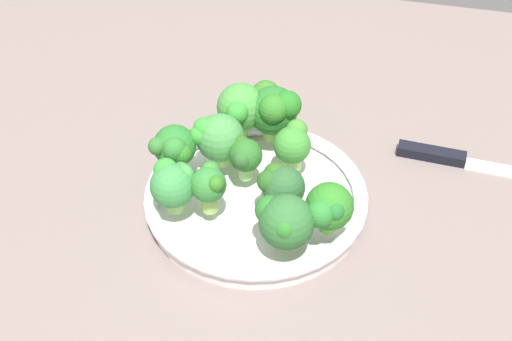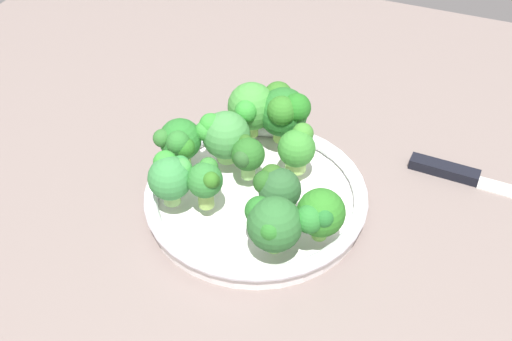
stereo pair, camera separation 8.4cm
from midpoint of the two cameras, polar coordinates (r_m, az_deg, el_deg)
name	(u,v)px [view 1 (the left image)]	position (r cm, az deg, el deg)	size (l,w,h in cm)	color
ground_plane	(231,213)	(89.30, -4.88, -3.78)	(130.00, 130.00, 2.50)	slate
bowl	(256,197)	(86.95, -2.76, -2.43)	(29.12, 29.12, 3.39)	white
broccoli_floret_0	(328,208)	(77.38, 3.13, -3.37)	(5.76, 6.63, 6.84)	#7DBF4D
broccoli_floret_1	(175,147)	(86.90, -9.73, 1.85)	(5.80, 5.99, 6.72)	#86C356
broccoli_floret_2	(173,183)	(81.59, -10.05, -1.19)	(5.50, 6.19, 6.71)	#8ABE68
broccoli_floret_3	(293,144)	(87.03, 0.41, 2.20)	(4.98, 5.61, 6.26)	#9ACD61
broccoli_floret_4	(245,156)	(85.07, -3.77, 1.14)	(4.36, 4.75, 5.89)	#8FCB6B
broccoli_floret_5	(240,108)	(91.07, -4.00, 5.23)	(6.65, 7.43, 8.23)	#89B350
broccoli_floret_6	(210,184)	(80.62, -6.96, -1.32)	(4.62, 4.86, 6.42)	#88B050
broccoli_floret_7	(274,108)	(90.70, -1.13, 5.25)	(7.57, 8.02, 8.34)	#87B74D
broccoli_floret_8	(281,185)	(80.81, -0.82, -1.41)	(5.91, 5.30, 6.06)	#85BE5E
broccoli_floret_9	(218,138)	(87.52, -6.04, 2.70)	(6.96, 6.45, 7.29)	#82BE61
broccoli_floret_10	(284,221)	(75.78, -0.72, -4.52)	(7.16, 6.47, 7.17)	#88C85E
knife	(465,161)	(97.52, 15.16, 0.69)	(26.68, 3.64, 1.50)	silver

